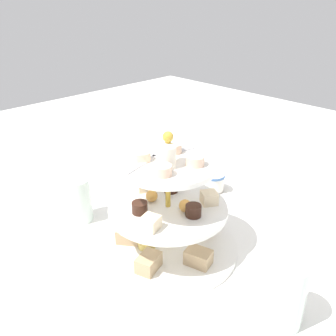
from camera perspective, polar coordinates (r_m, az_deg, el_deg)
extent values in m
plane|color=white|center=(0.78, 0.00, -12.27)|extent=(2.40, 2.40, 0.00)
cylinder|color=white|center=(0.78, 0.00, -11.98)|extent=(0.28, 0.28, 0.01)
cylinder|color=white|center=(0.73, 0.00, -6.19)|extent=(0.23, 0.23, 0.01)
cylinder|color=white|center=(0.68, 0.00, 0.42)|extent=(0.18, 0.18, 0.01)
cylinder|color=gold|center=(0.71, 0.00, -4.45)|extent=(0.01, 0.01, 0.25)
sphere|color=gold|center=(0.66, 0.00, 4.83)|extent=(0.02, 0.02, 0.02)
cube|color=tan|center=(0.84, -0.97, -7.48)|extent=(0.06, 0.06, 0.03)
cube|color=tan|center=(0.78, -6.08, -10.23)|extent=(0.06, 0.06, 0.03)
cube|color=tan|center=(0.71, -3.02, -14.34)|extent=(0.06, 0.05, 0.03)
cube|color=tan|center=(0.73, 4.80, -13.47)|extent=(0.05, 0.06, 0.03)
cube|color=tan|center=(0.80, 5.27, -9.12)|extent=(0.06, 0.05, 0.03)
cylinder|color=#E5C660|center=(0.77, -3.29, -11.56)|extent=(0.04, 0.04, 0.01)
cylinder|color=#381E14|center=(0.77, 0.45, -2.90)|extent=(0.03, 0.03, 0.02)
cylinder|color=#381E14|center=(0.70, -4.37, -6.09)|extent=(0.03, 0.03, 0.02)
cylinder|color=#381E14|center=(0.69, 3.93, -6.56)|extent=(0.03, 0.03, 0.02)
cube|color=beige|center=(0.66, -2.71, -8.43)|extent=(0.04, 0.04, 0.02)
cube|color=beige|center=(0.73, 6.35, -4.57)|extent=(0.04, 0.04, 0.02)
cube|color=beige|center=(0.78, -3.70, -2.60)|extent=(0.04, 0.04, 0.02)
sphere|color=gold|center=(0.70, 2.65, -5.81)|extent=(0.02, 0.02, 0.02)
sphere|color=gold|center=(0.74, -2.54, -4.31)|extent=(0.02, 0.02, 0.02)
cylinder|color=beige|center=(0.67, 4.19, 1.14)|extent=(0.03, 0.03, 0.02)
cylinder|color=beige|center=(0.72, 0.79, 3.10)|extent=(0.03, 0.03, 0.02)
cylinder|color=beige|center=(0.69, -4.08, 1.83)|extent=(0.03, 0.03, 0.02)
cylinder|color=beige|center=(0.63, -0.91, -0.33)|extent=(0.03, 0.03, 0.02)
cylinder|color=white|center=(0.66, -0.29, 1.79)|extent=(0.04, 0.04, 0.04)
cube|color=silver|center=(0.72, 0.80, 2.52)|extent=(0.09, 0.04, 0.00)
cube|color=silver|center=(0.67, -4.11, 0.59)|extent=(0.09, 0.03, 0.00)
cylinder|color=silver|center=(0.63, 17.49, -17.72)|extent=(0.07, 0.07, 0.12)
cylinder|color=silver|center=(0.98, -1.25, -1.31)|extent=(0.06, 0.06, 0.07)
cylinder|color=white|center=(0.99, 6.94, -3.37)|extent=(0.09, 0.09, 0.01)
cylinder|color=white|center=(0.98, 7.02, -2.07)|extent=(0.06, 0.06, 0.04)
cylinder|color=#4772B2|center=(0.97, 7.08, -1.10)|extent=(0.06, 0.06, 0.01)
cube|color=silver|center=(0.91, 18.99, -7.84)|extent=(0.11, 0.15, 0.00)
cylinder|color=silver|center=(0.87, -13.68, -4.78)|extent=(0.06, 0.06, 0.10)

